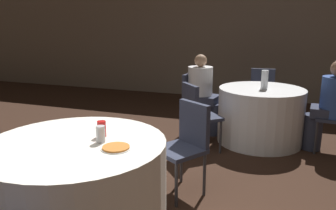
# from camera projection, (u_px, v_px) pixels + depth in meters

# --- Properties ---
(wall_back) EXTENTS (16.00, 0.06, 2.80)m
(wall_back) POSITION_uv_depth(u_px,v_px,m) (219.00, 33.00, 7.01)
(wall_back) COLOR gray
(wall_back) RESTS_ON ground_plane
(table_near) EXTENTS (1.33, 1.33, 0.75)m
(table_near) POSITION_uv_depth(u_px,v_px,m) (79.00, 188.00, 2.48)
(table_near) COLOR white
(table_near) RESTS_ON ground_plane
(table_far) EXTENTS (1.13, 1.13, 0.75)m
(table_far) POSITION_uv_depth(u_px,v_px,m) (260.00, 115.00, 4.46)
(table_far) COLOR white
(table_far) RESTS_ON ground_plane
(chair_near_northeast) EXTENTS (0.55, 0.55, 0.87)m
(chair_near_northeast) POSITION_uv_depth(u_px,v_px,m) (187.00, 139.00, 3.08)
(chair_near_northeast) COLOR #2D3347
(chair_near_northeast) RESTS_ON ground_plane
(chair_far_southwest) EXTENTS (0.56, 0.56, 0.87)m
(chair_far_southwest) POSITION_uv_depth(u_px,v_px,m) (196.00, 111.00, 4.07)
(chair_far_southwest) COLOR #2D3347
(chair_far_southwest) RESTS_ON ground_plane
(chair_far_west) EXTENTS (0.45, 0.45, 0.87)m
(chair_far_west) POSITION_uv_depth(u_px,v_px,m) (194.00, 97.00, 4.86)
(chair_far_west) COLOR #2D3347
(chair_far_west) RESTS_ON ground_plane
(chair_far_north) EXTENTS (0.42, 0.43, 0.87)m
(chair_far_north) POSITION_uv_depth(u_px,v_px,m) (262.00, 90.00, 5.33)
(chair_far_north) COLOR #2D3347
(chair_far_north) RESTS_ON ground_plane
(person_blue_shirt) EXTENTS (0.52, 0.37, 1.16)m
(person_blue_shirt) POSITION_uv_depth(u_px,v_px,m) (329.00, 106.00, 4.07)
(person_blue_shirt) COLOR #33384C
(person_blue_shirt) RESTS_ON ground_plane
(person_white_shirt) EXTENTS (0.52, 0.39, 1.16)m
(person_white_shirt) POSITION_uv_depth(u_px,v_px,m) (204.00, 93.00, 4.77)
(person_white_shirt) COLOR #33384C
(person_white_shirt) RESTS_ON ground_plane
(pizza_plate_near) EXTENTS (0.21, 0.21, 0.02)m
(pizza_plate_near) POSITION_uv_depth(u_px,v_px,m) (116.00, 148.00, 2.25)
(pizza_plate_near) COLOR white
(pizza_plate_near) RESTS_ON table_near
(soda_can_red) EXTENTS (0.07, 0.07, 0.12)m
(soda_can_red) POSITION_uv_depth(u_px,v_px,m) (102.00, 129.00, 2.49)
(soda_can_red) COLOR red
(soda_can_red) RESTS_ON table_near
(soda_can_silver) EXTENTS (0.07, 0.07, 0.12)m
(soda_can_silver) POSITION_uv_depth(u_px,v_px,m) (101.00, 134.00, 2.37)
(soda_can_silver) COLOR silver
(soda_can_silver) RESTS_ON table_near
(bottle_far) EXTENTS (0.09, 0.09, 0.25)m
(bottle_far) POSITION_uv_depth(u_px,v_px,m) (265.00, 80.00, 4.30)
(bottle_far) COLOR silver
(bottle_far) RESTS_ON table_far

